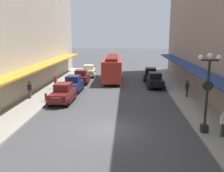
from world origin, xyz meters
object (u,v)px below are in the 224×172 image
at_px(parked_car_4, 89,71).
at_px(pedestrian_0, 187,89).
at_px(parked_car_0, 63,93).
at_px(streetcar, 112,67).
at_px(parked_car_3, 155,80).
at_px(pedestrian_2, 223,124).
at_px(fire_hydrant, 46,97).
at_px(parked_car_2, 73,84).
at_px(pedestrian_4, 55,82).
at_px(parked_car_1, 81,76).
at_px(pedestrian_3, 30,90).
at_px(parked_car_5, 150,74).
at_px(lamp_post_with_clock, 207,90).

relative_size(parked_car_4, pedestrian_0, 2.58).
distance_m(parked_car_0, streetcar, 12.43).
distance_m(parked_car_3, pedestrian_2, 15.17).
height_order(fire_hydrant, pedestrian_2, pedestrian_2).
relative_size(parked_car_4, streetcar, 0.45).
xyz_separation_m(parked_car_2, pedestrian_4, (-2.24, 0.76, 0.05)).
bearing_deg(parked_car_1, parked_car_0, -90.37).
bearing_deg(pedestrian_3, parked_car_5, 40.85).
bearing_deg(parked_car_2, parked_car_3, 17.29).
height_order(parked_car_4, pedestrian_4, parked_car_4).
xyz_separation_m(parked_car_5, lamp_post_with_clock, (1.72, -18.91, 2.04)).
height_order(parked_car_2, parked_car_5, same).
xyz_separation_m(fire_hydrant, pedestrian_4, (-0.62, 5.29, 0.43)).
xyz_separation_m(streetcar, pedestrian_3, (-7.60, -10.92, -0.89)).
height_order(parked_car_1, parked_car_2, same).
relative_size(parked_car_4, parked_car_5, 1.00).
height_order(lamp_post_with_clock, pedestrian_4, lamp_post_with_clock).
distance_m(parked_car_5, pedestrian_3, 17.12).
bearing_deg(fire_hydrant, parked_car_3, 33.89).
relative_size(fire_hydrant, pedestrian_3, 0.49).
distance_m(parked_car_0, pedestrian_3, 3.62).
xyz_separation_m(parked_car_5, pedestrian_0, (2.80, -9.61, 0.07)).
height_order(parked_car_1, pedestrian_4, parked_car_1).
distance_m(fire_hydrant, pedestrian_0, 14.06).
relative_size(parked_car_4, lamp_post_with_clock, 0.83).
height_order(lamp_post_with_clock, pedestrian_3, lamp_post_with_clock).
distance_m(parked_car_1, fire_hydrant, 9.63).
relative_size(parked_car_1, streetcar, 0.44).
height_order(fire_hydrant, pedestrian_0, pedestrian_0).
bearing_deg(fire_hydrant, pedestrian_3, 154.74).
xyz_separation_m(parked_car_4, pedestrian_2, (11.82, -22.34, 0.05)).
bearing_deg(pedestrian_3, fire_hydrant, -25.26).
xyz_separation_m(parked_car_1, streetcar, (4.00, 2.34, 0.96)).
bearing_deg(parked_car_3, fire_hydrant, -146.11).
relative_size(parked_car_5, pedestrian_0, 2.59).
xyz_separation_m(parked_car_0, pedestrian_4, (-2.24, 5.17, 0.05)).
xyz_separation_m(parked_car_4, pedestrian_4, (-2.47, -9.59, 0.05)).
relative_size(parked_car_1, pedestrian_0, 2.57).
xyz_separation_m(parked_car_2, pedestrian_3, (-3.53, -3.62, 0.07)).
xyz_separation_m(parked_car_1, parked_car_2, (-0.06, -4.95, 0.00)).
relative_size(streetcar, fire_hydrant, 11.79).
bearing_deg(pedestrian_2, parked_car_1, 125.30).
bearing_deg(pedestrian_0, parked_car_0, -168.99).
relative_size(parked_car_1, pedestrian_3, 2.57).
xyz_separation_m(pedestrian_2, pedestrian_3, (-15.59, 8.36, 0.02)).
distance_m(streetcar, lamp_post_with_clock, 19.95).
distance_m(parked_car_0, parked_car_4, 14.77).
height_order(parked_car_0, parked_car_1, same).
bearing_deg(parked_car_4, streetcar, -38.64).
bearing_deg(parked_car_3, pedestrian_4, -169.39).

